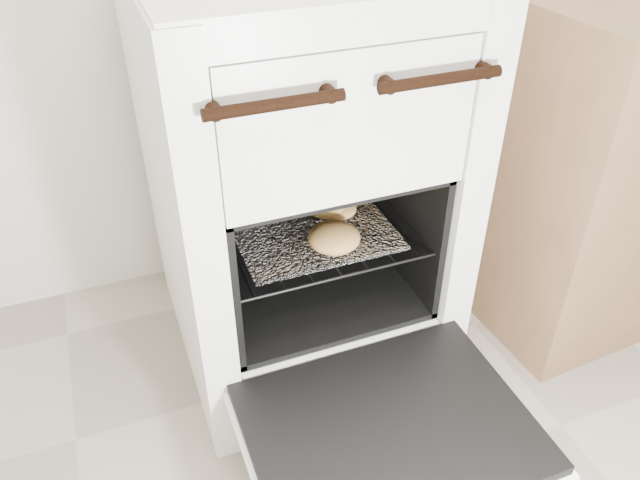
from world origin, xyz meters
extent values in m
cube|color=silver|center=(-0.10, 1.19, 0.44)|extent=(0.58, 0.62, 0.89)
cylinder|color=black|center=(-0.24, 0.87, 0.77)|extent=(0.21, 0.02, 0.02)
cylinder|color=black|center=(0.03, 0.87, 0.77)|extent=(0.21, 0.02, 0.02)
cube|color=black|center=(-0.10, 0.69, 0.20)|extent=(0.50, 0.39, 0.02)
cube|color=silver|center=(-0.10, 0.69, 0.18)|extent=(0.52, 0.41, 0.02)
cylinder|color=black|center=(-0.31, 1.11, 0.38)|extent=(0.01, 0.41, 0.01)
cylinder|color=black|center=(0.10, 1.11, 0.38)|extent=(0.01, 0.41, 0.01)
cylinder|color=black|center=(-0.10, 0.92, 0.38)|extent=(0.41, 0.01, 0.01)
cylinder|color=black|center=(-0.10, 1.31, 0.38)|extent=(0.41, 0.01, 0.01)
cylinder|color=black|center=(-0.28, 1.11, 0.38)|extent=(0.01, 0.39, 0.01)
cylinder|color=black|center=(-0.22, 1.11, 0.38)|extent=(0.01, 0.39, 0.01)
cylinder|color=black|center=(-0.16, 1.11, 0.38)|extent=(0.01, 0.39, 0.01)
cylinder|color=black|center=(-0.10, 1.11, 0.38)|extent=(0.01, 0.39, 0.01)
cylinder|color=black|center=(-0.04, 1.11, 0.38)|extent=(0.01, 0.39, 0.01)
cylinder|color=black|center=(0.01, 1.11, 0.38)|extent=(0.01, 0.39, 0.01)
cylinder|color=black|center=(0.07, 1.11, 0.38)|extent=(0.01, 0.39, 0.01)
cube|color=white|center=(-0.10, 1.09, 0.38)|extent=(0.33, 0.29, 0.01)
ellipsoid|color=#E2A75A|center=(0.01, 1.18, 0.41)|extent=(0.15, 0.15, 0.05)
ellipsoid|color=#E2A75A|center=(-0.09, 1.18, 0.41)|extent=(0.11, 0.11, 0.05)
ellipsoid|color=#E2A75A|center=(0.00, 1.17, 0.40)|extent=(0.09, 0.09, 0.04)
ellipsoid|color=#E2A75A|center=(-0.06, 1.17, 0.40)|extent=(0.12, 0.12, 0.04)
ellipsoid|color=#E2A75A|center=(-0.09, 1.00, 0.41)|extent=(0.15, 0.15, 0.05)
ellipsoid|color=#E2A75A|center=(-0.05, 1.13, 0.41)|extent=(0.15, 0.15, 0.05)
ellipsoid|color=#E2A75A|center=(-0.03, 1.11, 0.40)|extent=(0.11, 0.11, 0.04)
cube|color=brown|center=(0.75, 1.10, 0.40)|extent=(0.84, 0.59, 0.80)
camera|label=1|loc=(-0.48, 0.06, 1.13)|focal=35.00mm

